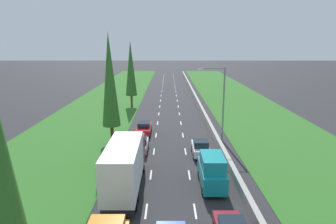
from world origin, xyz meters
name	(u,v)px	position (x,y,z in m)	size (l,w,h in m)	color
ground_plane	(168,103)	(0.00, 60.00, 0.00)	(300.00, 300.00, 0.00)	#28282B
grass_verge_left	(104,103)	(-12.65, 60.00, 0.02)	(14.00, 140.00, 0.04)	#2D6623
grass_verge_right	(240,103)	(14.35, 60.00, 0.02)	(14.00, 140.00, 0.04)	#2D6623
median_barrier	(197,101)	(5.70, 60.00, 0.42)	(0.44, 120.00, 0.85)	#9E9B93
lane_markings	(168,103)	(0.00, 60.00, 0.01)	(3.64, 116.00, 0.01)	white
white_box_truck_left_lane	(124,165)	(-3.62, 24.15, 2.18)	(2.46, 9.40, 4.18)	black
silver_hatchback_left_lane	(139,145)	(-3.28, 32.91, 0.84)	(1.74, 3.90, 1.72)	silver
teal_van_right_lane	(211,171)	(3.45, 24.76, 1.40)	(1.96, 4.90, 2.82)	teal
red_sedan_left_lane	(143,128)	(-3.33, 39.57, 0.81)	(1.82, 4.50, 1.64)	red
white_hatchback_right_lane	(199,148)	(3.27, 31.87, 0.84)	(1.74, 3.90, 1.72)	white
poplar_tree_second	(109,80)	(-6.87, 35.93, 7.54)	(2.12, 2.12, 12.98)	#4C3823
poplar_tree_third	(130,69)	(-7.03, 56.91, 7.15)	(2.10, 2.10, 12.19)	#4C3823
street_light_mast	(220,99)	(6.10, 36.75, 5.23)	(3.20, 0.28, 9.00)	gray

